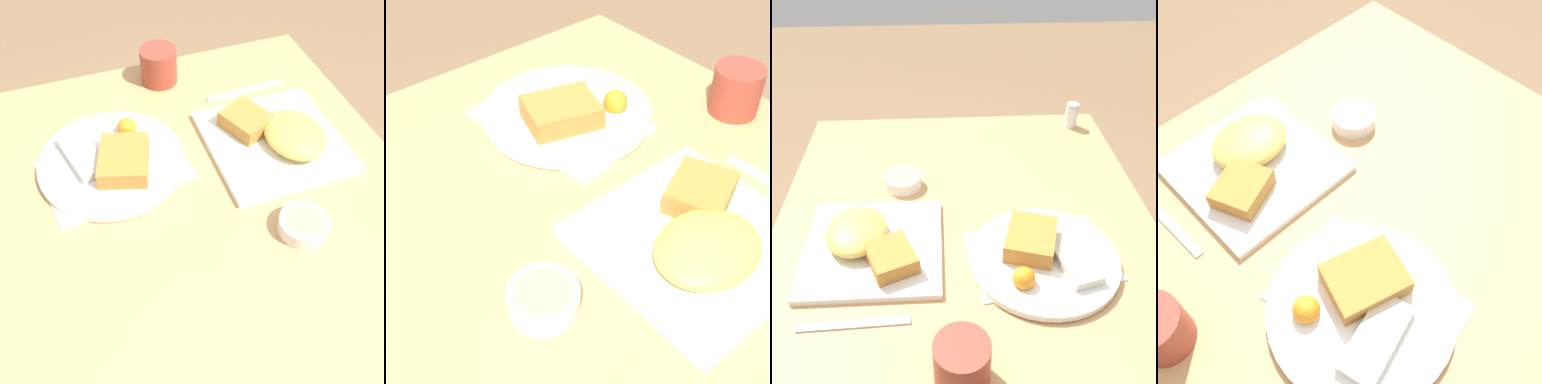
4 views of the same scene
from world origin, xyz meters
The scene contains 8 objects.
dining_table centered at (0.00, 0.00, 0.67)m, with size 0.96×0.86×0.76m.
menu_card centered at (0.14, 0.15, 0.76)m, with size 0.24×0.32×0.00m.
plate_square_near centered at (0.10, -0.20, 0.78)m, with size 0.28×0.28×0.06m.
plate_oval_far centered at (0.15, 0.15, 0.78)m, with size 0.30×0.30×0.05m.
sauce_ramekin centered at (-0.12, -0.15, 0.78)m, with size 0.09×0.09×0.03m.
salt_shaker centered at (-0.41, 0.34, 0.79)m, with size 0.04×0.04×0.07m.
butter_knife centered at (0.29, -0.21, 0.76)m, with size 0.02×0.20×0.00m.
coffee_mug centered at (0.40, -0.03, 0.80)m, with size 0.09×0.09×0.09m.
Camera 3 is at (0.79, -0.05, 1.43)m, focal length 42.00 mm.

